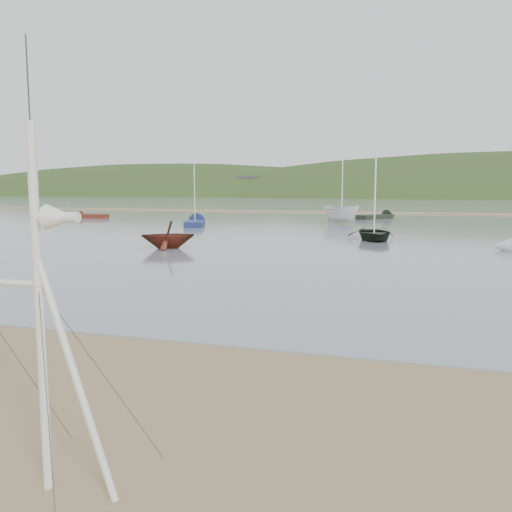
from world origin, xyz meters
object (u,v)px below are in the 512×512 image
(boat_white, at_px, (342,198))
(boat_red, at_px, (168,222))
(dinghy_red_far, at_px, (86,216))
(sailboat_dark_mid, at_px, (383,216))
(boat_dark, at_px, (375,207))
(mast_rig, at_px, (36,387))
(sailboat_blue_near, at_px, (196,222))

(boat_white, bearing_deg, boat_red, -150.37)
(dinghy_red_far, relative_size, sailboat_dark_mid, 0.76)
(sailboat_dark_mid, bearing_deg, boat_dark, -86.83)
(mast_rig, distance_m, boat_white, 47.93)
(mast_rig, distance_m, boat_dark, 31.84)
(mast_rig, height_order, boat_white, mast_rig)
(sailboat_blue_near, xyz_separation_m, sailboat_dark_mid, (16.02, 16.19, 0.00))
(boat_red, bearing_deg, boat_dark, 100.31)
(sailboat_blue_near, distance_m, dinghy_red_far, 18.22)
(boat_red, relative_size, sailboat_dark_mid, 0.49)
(boat_dark, height_order, boat_white, boat_white)
(boat_red, xyz_separation_m, sailboat_blue_near, (-6.59, 19.00, -1.24))
(boat_dark, height_order, dinghy_red_far, boat_dark)
(boat_dark, distance_m, dinghy_red_far, 38.51)
(mast_rig, xyz_separation_m, sailboat_blue_near, (-16.61, 42.23, -0.94))
(mast_rig, bearing_deg, boat_dark, 88.41)
(sailboat_blue_near, bearing_deg, boat_red, -70.86)
(boat_dark, xyz_separation_m, dinghy_red_far, (-34.39, 17.21, -1.98))
(mast_rig, height_order, dinghy_red_far, mast_rig)
(boat_white, bearing_deg, dinghy_red_far, 131.68)
(boat_red, bearing_deg, sailboat_blue_near, 171.22)
(mast_rig, xyz_separation_m, sailboat_dark_mid, (-0.59, 58.42, -0.94))
(boat_dark, bearing_deg, boat_red, -156.12)
(boat_dark, bearing_deg, mast_rig, -105.93)
(mast_rig, bearing_deg, boat_red, 113.32)
(boat_red, relative_size, dinghy_red_far, 0.65)
(dinghy_red_far, distance_m, sailboat_dark_mid, 34.23)
(boat_red, bearing_deg, boat_white, 137.62)
(dinghy_red_far, bearing_deg, sailboat_blue_near, -21.90)
(boat_dark, distance_m, sailboat_dark_mid, 26.72)
(boat_dark, xyz_separation_m, sailboat_dark_mid, (-1.47, 26.61, -1.97))
(sailboat_dark_mid, bearing_deg, boat_red, -104.99)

